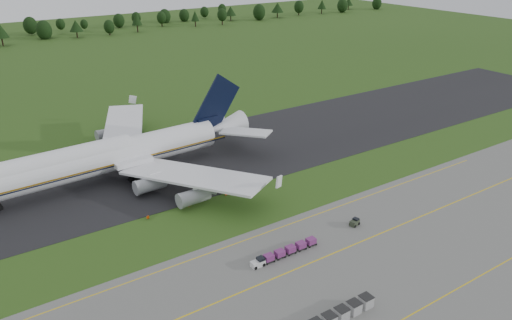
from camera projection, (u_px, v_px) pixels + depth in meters
ground at (240, 210)px, 100.73m from camera, size 600.00×600.00×0.00m
apron at (360, 303)px, 74.79m from camera, size 300.00×52.00×0.06m
taxiway at (180, 163)px, 122.07m from camera, size 300.00×40.00×0.08m
apron_markings at (329, 279)px, 80.13m from camera, size 300.00×30.20×0.01m
tree_line at (48, 29)px, 271.55m from camera, size 526.73×21.63×11.83m
aircraft at (107, 156)px, 111.32m from camera, size 71.41×69.62×20.08m
baggage_train at (284, 252)px, 85.72m from camera, size 13.49×1.43×1.38m
utility_cart at (355, 223)px, 95.05m from camera, size 2.17×1.62×1.07m
uld_row at (342, 313)px, 71.37m from camera, size 11.41×1.81×1.79m
edge_markers at (208, 199)px, 104.27m from camera, size 27.14×0.30×0.60m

